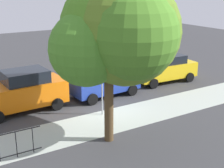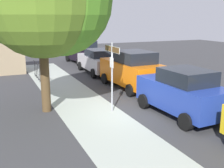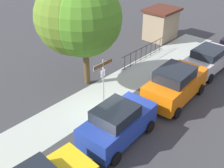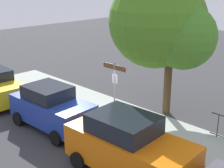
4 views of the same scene
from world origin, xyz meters
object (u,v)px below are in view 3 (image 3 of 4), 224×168
object	(u,v)px
car_orange	(175,84)
car_silver	(209,59)
car_blue	(118,123)
utility_shed	(161,24)
street_sign	(103,74)
shade_tree	(78,18)

from	to	relation	value
car_orange	car_silver	bearing A→B (deg)	-0.51
car_blue	car_silver	world-z (taller)	car_blue
utility_shed	street_sign	bearing A→B (deg)	-162.84
street_sign	shade_tree	distance (m)	3.55
street_sign	car_blue	distance (m)	3.08
shade_tree	utility_shed	distance (m)	10.80
car_orange	utility_shed	world-z (taller)	utility_shed
street_sign	shade_tree	size ratio (longest dim) A/B	0.44
car_blue	utility_shed	xyz separation A→B (m)	(12.58, 5.81, 0.42)
street_sign	utility_shed	world-z (taller)	street_sign
street_sign	shade_tree	world-z (taller)	shade_tree
car_blue	utility_shed	world-z (taller)	utility_shed
car_silver	car_blue	bearing A→B (deg)	-179.43
car_orange	car_silver	distance (m)	4.80
car_blue	car_orange	bearing A→B (deg)	-5.52
car_silver	utility_shed	distance (m)	6.63
shade_tree	car_blue	distance (m)	6.46
shade_tree	car_blue	xyz separation A→B (m)	(-2.27, -4.93, -3.50)
car_blue	car_orange	size ratio (longest dim) A/B	0.90
street_sign	car_orange	xyz separation A→B (m)	(3.23, -2.65, -1.01)
car_silver	car_orange	bearing A→B (deg)	-177.07
utility_shed	shade_tree	bearing A→B (deg)	-175.12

